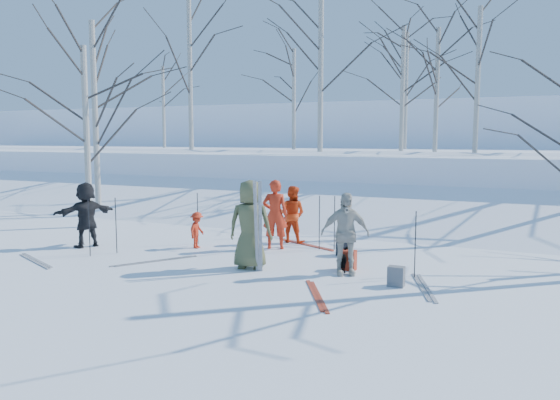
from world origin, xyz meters
The scene contains 37 objects.
ground centered at (0.00, 0.00, 0.00)m, with size 120.00×120.00×0.00m, color white.
snow_ramp centered at (0.00, 7.00, 0.15)m, with size 70.00×9.50×1.40m, color white.
snow_plateau centered at (0.00, 17.00, 1.00)m, with size 70.00×18.00×2.20m, color white.
far_hill centered at (0.00, 38.00, 2.00)m, with size 90.00×30.00×6.00m, color white.
skier_olive_center centered at (0.01, -0.03, 0.94)m, with size 0.92×0.60×1.89m, color #4B4F2F.
skier_red_north centered at (-0.39, 2.05, 0.87)m, with size 0.63×0.41×1.73m, color red.
skier_redor_behind centered at (-0.33, 3.00, 0.75)m, with size 0.73×0.57×1.50m, color red.
skier_red_seated centered at (-2.20, 1.31, 0.46)m, with size 0.59×0.34×0.91m, color red.
skier_cream_east centered at (1.99, 0.30, 0.84)m, with size 0.98×0.41×1.67m, color beige.
skier_grey_west centered at (-4.83, 0.27, 0.83)m, with size 1.53×0.49×1.65m, color black.
dog centered at (1.93, 0.55, 0.25)m, with size 0.27×0.59×0.49m, color black.
upright_ski_left centered at (0.26, -0.25, 0.95)m, with size 0.07×0.02×1.90m, color silver.
upright_ski_right centered at (0.36, -0.25, 0.95)m, with size 0.07×0.02×1.90m, color silver.
ski_pair_a centered at (2.02, -1.36, 0.01)m, with size 1.09×1.76×0.02m, color #A02C16, non-canonical shape.
ski_pair_b centered at (-4.70, -1.45, 0.01)m, with size 1.82×0.95×0.02m, color silver, non-canonical shape.
ski_pair_c centered at (3.63, -0.03, 0.01)m, with size 0.81×1.86×0.02m, color silver, non-canonical shape.
ski_pair_d centered at (0.17, 2.80, 0.01)m, with size 1.80×1.01×0.02m, color #A02C16, non-canonical shape.
ski_pair_e centered at (-2.24, -0.37, 0.01)m, with size 1.19×1.71×0.02m, color silver, non-canonical shape.
ski_pole_a centered at (0.65, 2.43, 0.67)m, with size 0.02×0.02×1.34m, color black.
ski_pole_b centered at (1.01, 2.52, 0.67)m, with size 0.02×0.02×1.34m, color black.
ski_pole_c centered at (-3.95, -0.55, 0.67)m, with size 0.02×0.02×1.34m, color black.
ski_pole_d centered at (-3.62, -0.02, 0.67)m, with size 0.02×0.02×1.34m, color black.
ski_pole_e centered at (3.34, 0.58, 0.67)m, with size 0.02×0.02×1.34m, color black.
ski_pole_f centered at (-2.48, 1.77, 0.67)m, with size 0.02×0.02×1.34m, color black.
backpack_red centered at (1.94, 0.69, 0.21)m, with size 0.32×0.22×0.42m, color maroon.
backpack_grey centered at (3.14, -0.16, 0.19)m, with size 0.30×0.20×0.38m, color #57595F.
backpack_dark centered at (1.43, 2.00, 0.20)m, with size 0.34×0.24×0.40m, color black.
birch_plateau_d centered at (-2.19, 10.04, 5.46)m, with size 5.16×5.16×6.51m, color silver, non-canonical shape.
birch_plateau_e centered at (3.46, 11.02, 4.80)m, with size 4.23×4.23×5.19m, color silver, non-canonical shape.
birch_plateau_f centered at (0.43, 12.57, 4.73)m, with size 4.14×4.14×5.05m, color silver, non-canonical shape.
birch_plateau_g centered at (-4.71, 13.32, 4.49)m, with size 3.81×3.81×4.58m, color silver, non-canonical shape.
birch_plateau_h centered at (-12.45, 13.88, 4.34)m, with size 3.59×3.59×4.28m, color silver, non-canonical shape.
birch_plateau_i centered at (1.92, 11.76, 4.56)m, with size 3.90×3.90×4.71m, color silver, non-canonical shape.
birch_plateau_j centered at (-8.62, 10.72, 5.65)m, with size 5.43×5.43×6.90m, color silver, non-canonical shape.
birch_plateau_k centered at (-0.22, 16.39, 4.93)m, with size 4.43×4.43×5.47m, color silver, non-canonical shape.
birch_edge_a centered at (-7.02, 2.67, 2.75)m, with size 4.45×4.45×5.50m, color silver, non-canonical shape.
birch_edge_d centered at (-8.99, 5.16, 3.44)m, with size 5.41×5.41×6.87m, color silver, non-canonical shape.
Camera 1 is at (5.30, -10.08, 2.77)m, focal length 35.00 mm.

